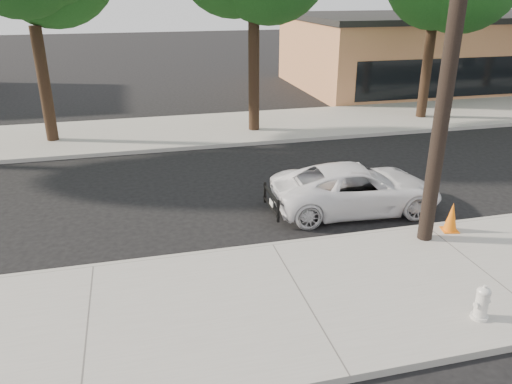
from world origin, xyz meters
TOP-DOWN VIEW (x-y plane):
  - ground at (0.00, 0.00)m, footprint 120.00×120.00m
  - near_sidewalk at (0.00, -4.30)m, footprint 90.00×4.40m
  - far_sidewalk at (0.00, 8.50)m, footprint 90.00×5.00m
  - curb_near at (0.00, -2.10)m, footprint 90.00×0.12m
  - building_main at (16.00, 16.00)m, footprint 18.00×10.00m
  - utility_pole at (3.60, -2.70)m, footprint 1.40×0.34m
  - police_cruiser at (2.82, -0.48)m, footprint 4.69×2.39m
  - fire_hydrant at (2.86, -5.72)m, footprint 0.35×0.31m
  - traffic_cone at (4.41, -2.50)m, footprint 0.46×0.46m

SIDE VIEW (x-z plane):
  - ground at x=0.00m, z-range 0.00..0.00m
  - near_sidewalk at x=0.00m, z-range 0.00..0.15m
  - far_sidewalk at x=0.00m, z-range 0.00..0.15m
  - curb_near at x=0.00m, z-range -0.01..0.15m
  - fire_hydrant at x=2.86m, z-range 0.14..0.78m
  - traffic_cone at x=4.41m, z-range 0.14..0.87m
  - police_cruiser at x=2.82m, z-range 0.00..1.27m
  - building_main at x=16.00m, z-range 0.00..4.00m
  - utility_pole at x=3.60m, z-range 0.20..9.20m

